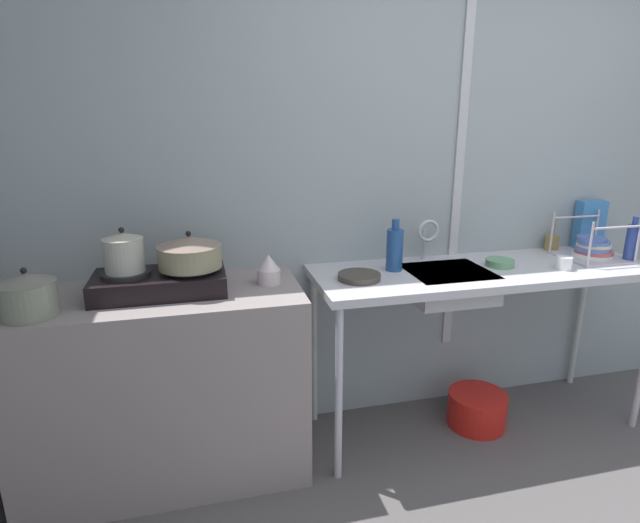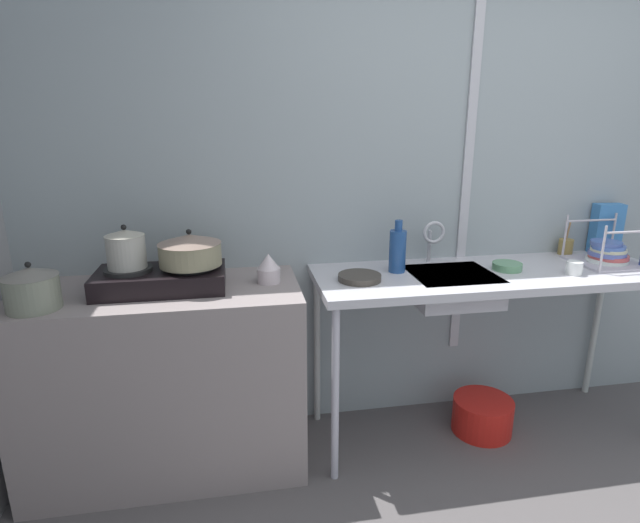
{
  "view_description": "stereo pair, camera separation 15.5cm",
  "coord_description": "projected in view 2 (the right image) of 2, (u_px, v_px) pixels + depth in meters",
  "views": [
    {
      "loc": [
        -1.42,
        -0.92,
        1.66
      ],
      "look_at": [
        -0.88,
        1.28,
        1.01
      ],
      "focal_mm": 28.13,
      "sensor_mm": 36.0,
      "label": 1
    },
    {
      "loc": [
        -1.27,
        -0.95,
        1.66
      ],
      "look_at": [
        -0.88,
        1.28,
        1.01
      ],
      "focal_mm": 28.13,
      "sensor_mm": 36.0,
      "label": 2
    }
  ],
  "objects": [
    {
      "name": "cup_by_rack",
      "position": [
        574.0,
        268.0,
        2.47
      ],
      "size": [
        0.08,
        0.08,
        0.07
      ],
      "primitive_type": "cylinder",
      "color": "white",
      "rests_on": "counter_sink"
    },
    {
      "name": "wall_back",
      "position": [
        467.0,
        196.0,
        2.75
      ],
      "size": [
        5.44,
        0.1,
        2.48
      ],
      "primitive_type": "cube",
      "color": "#919CA0",
      "rests_on": "ground"
    },
    {
      "name": "counter_sink",
      "position": [
        491.0,
        283.0,
        2.54
      ],
      "size": [
        1.79,
        0.57,
        0.91
      ],
      "color": "#BAB8BF",
      "rests_on": "ground"
    },
    {
      "name": "stove",
      "position": [
        161.0,
        279.0,
        2.24
      ],
      "size": [
        0.56,
        0.3,
        0.11
      ],
      "color": "black",
      "rests_on": "counter_concrete"
    },
    {
      "name": "pot_on_right_burner",
      "position": [
        190.0,
        249.0,
        2.23
      ],
      "size": [
        0.28,
        0.28,
        0.16
      ],
      "color": "gray",
      "rests_on": "stove"
    },
    {
      "name": "pot_beside_stove",
      "position": [
        32.0,
        288.0,
        2.0
      ],
      "size": [
        0.21,
        0.21,
        0.2
      ],
      "color": "gray",
      "rests_on": "counter_concrete"
    },
    {
      "name": "counter_concrete",
      "position": [
        167.0,
        380.0,
        2.38
      ],
      "size": [
        1.27,
        0.57,
        0.91
      ],
      "primitive_type": "cube",
      "color": "gray",
      "rests_on": "ground"
    },
    {
      "name": "cereal_box",
      "position": [
        606.0,
        229.0,
        2.83
      ],
      "size": [
        0.16,
        0.1,
        0.28
      ],
      "primitive_type": "cube",
      "rotation": [
        0.0,
        0.0,
        -0.1
      ],
      "color": "#3B7BBF",
      "rests_on": "counter_sink"
    },
    {
      "name": "faucet",
      "position": [
        433.0,
        235.0,
        2.61
      ],
      "size": [
        0.12,
        0.07,
        0.23
      ],
      "color": "#BAB8BF",
      "rests_on": "counter_sink"
    },
    {
      "name": "wall_metal_strip",
      "position": [
        467.0,
        175.0,
        2.66
      ],
      "size": [
        0.05,
        0.01,
        1.99
      ],
      "primitive_type": "cube",
      "color": "#BAB8BF"
    },
    {
      "name": "utensil_jar",
      "position": [
        566.0,
        247.0,
        2.82
      ],
      "size": [
        0.08,
        0.08,
        0.19
      ],
      "color": "olive",
      "rests_on": "counter_sink"
    },
    {
      "name": "small_bowl_on_drainboard",
      "position": [
        507.0,
        266.0,
        2.54
      ],
      "size": [
        0.15,
        0.15,
        0.04
      ],
      "primitive_type": "cylinder",
      "color": "#5C9369",
      "rests_on": "counter_sink"
    },
    {
      "name": "bucket_on_floor",
      "position": [
        482.0,
        415.0,
        2.73
      ],
      "size": [
        0.32,
        0.32,
        0.19
      ],
      "primitive_type": "cylinder",
      "color": "red",
      "rests_on": "ground"
    },
    {
      "name": "frying_pan",
      "position": [
        360.0,
        277.0,
        2.38
      ],
      "size": [
        0.21,
        0.21,
        0.03
      ],
      "primitive_type": "cylinder",
      "color": "#3B352F",
      "rests_on": "counter_sink"
    },
    {
      "name": "percolator",
      "position": [
        269.0,
        269.0,
        2.33
      ],
      "size": [
        0.11,
        0.11,
        0.14
      ],
      "color": "beige",
      "rests_on": "counter_concrete"
    },
    {
      "name": "sink_basin",
      "position": [
        451.0,
        287.0,
        2.51
      ],
      "size": [
        0.41,
        0.38,
        0.14
      ],
      "primitive_type": "cube",
      "color": "#BAB8BF",
      "rests_on": "counter_sink"
    },
    {
      "name": "pot_on_left_burner",
      "position": [
        126.0,
        249.0,
        2.18
      ],
      "size": [
        0.17,
        0.17,
        0.19
      ],
      "color": "#A5A398",
      "rests_on": "stove"
    },
    {
      "name": "dish_rack",
      "position": [
        607.0,
        254.0,
        2.64
      ],
      "size": [
        0.32,
        0.31,
        0.24
      ],
      "color": "#BAB1BA",
      "rests_on": "counter_sink"
    },
    {
      "name": "bottle_by_sink",
      "position": [
        398.0,
        250.0,
        2.49
      ],
      "size": [
        0.08,
        0.08,
        0.26
      ],
      "color": "navy",
      "rests_on": "counter_sink"
    }
  ]
}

